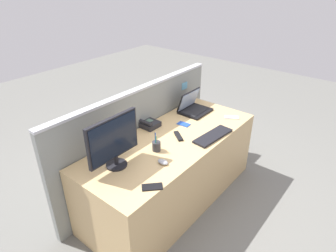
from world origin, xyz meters
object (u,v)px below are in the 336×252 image
object	(u,v)px
desk_phone	(149,124)
cell_phone_blue_case	(184,124)
laptop	(193,107)
computer_mouse_right_hand	(163,162)
pen_cup	(156,146)
cell_phone_silver_slab	(232,117)
keyboard_main	(213,136)
tv_remote	(178,136)
cell_phone_black_slab	(152,187)
desktop_monitor	(114,140)

from	to	relation	value
desk_phone	cell_phone_blue_case	size ratio (longest dim) A/B	1.36
laptop	computer_mouse_right_hand	xyz separation A→B (m)	(-0.99, -0.39, -0.04)
pen_cup	cell_phone_silver_slab	size ratio (longest dim) A/B	1.17
keyboard_main	tv_remote	bearing A→B (deg)	134.27
laptop	tv_remote	bearing A→B (deg)	-158.25
laptop	cell_phone_blue_case	distance (m)	0.35
desk_phone	cell_phone_black_slab	distance (m)	0.94
cell_phone_silver_slab	cell_phone_blue_case	bearing A→B (deg)	112.89
laptop	pen_cup	world-z (taller)	laptop
pen_cup	cell_phone_blue_case	bearing A→B (deg)	10.43
cell_phone_blue_case	pen_cup	bearing A→B (deg)	-173.51
desktop_monitor	cell_phone_black_slab	size ratio (longest dim) A/B	3.21
pen_cup	desktop_monitor	bearing A→B (deg)	163.36
desk_phone	keyboard_main	bearing A→B (deg)	-69.07
pen_cup	tv_remote	distance (m)	0.31
desktop_monitor	cell_phone_blue_case	xyz separation A→B (m)	(0.92, -0.01, -0.23)
laptop	computer_mouse_right_hand	bearing A→B (deg)	-158.63
desktop_monitor	keyboard_main	size ratio (longest dim) A/B	1.10
cell_phone_blue_case	cell_phone_black_slab	world-z (taller)	same
cell_phone_silver_slab	tv_remote	xyz separation A→B (m)	(-0.69, 0.20, 0.01)
tv_remote	cell_phone_black_slab	bearing A→B (deg)	-121.53
laptop	cell_phone_silver_slab	bearing A→B (deg)	-72.82
cell_phone_black_slab	cell_phone_silver_slab	bearing A→B (deg)	-42.58
desk_phone	keyboard_main	xyz separation A→B (m)	(0.23, -0.61, -0.02)
keyboard_main	cell_phone_silver_slab	distance (m)	0.49
laptop	pen_cup	size ratio (longest dim) A/B	1.87
desktop_monitor	desk_phone	bearing A→B (deg)	19.28
computer_mouse_right_hand	laptop	bearing A→B (deg)	23.94
cell_phone_blue_case	keyboard_main	bearing A→B (deg)	-98.13
desk_phone	cell_phone_silver_slab	distance (m)	0.91
keyboard_main	desktop_monitor	bearing A→B (deg)	162.21
pen_cup	cell_phone_blue_case	world-z (taller)	pen_cup
computer_mouse_right_hand	cell_phone_silver_slab	bearing A→B (deg)	0.62
desk_phone	desktop_monitor	bearing A→B (deg)	-160.72
keyboard_main	cell_phone_blue_case	bearing A→B (deg)	91.05
computer_mouse_right_hand	tv_remote	distance (m)	0.46
keyboard_main	pen_cup	distance (m)	0.58
pen_cup	desk_phone	bearing A→B (deg)	50.48
cell_phone_silver_slab	tv_remote	world-z (taller)	tv_remote
pen_cup	tv_remote	xyz separation A→B (m)	(0.31, -0.01, -0.04)
pen_cup	laptop	bearing A→B (deg)	13.82
desktop_monitor	pen_cup	size ratio (longest dim) A/B	2.76
desk_phone	computer_mouse_right_hand	world-z (taller)	desk_phone
desktop_monitor	cell_phone_blue_case	distance (m)	0.95
laptop	cell_phone_blue_case	size ratio (longest dim) A/B	2.63
desktop_monitor	cell_phone_blue_case	bearing A→B (deg)	-0.77
desk_phone	cell_phone_silver_slab	bearing A→B (deg)	-37.73
laptop	cell_phone_black_slab	size ratio (longest dim) A/B	2.18
cell_phone_silver_slab	laptop	bearing A→B (deg)	74.34
desktop_monitor	computer_mouse_right_hand	distance (m)	0.44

